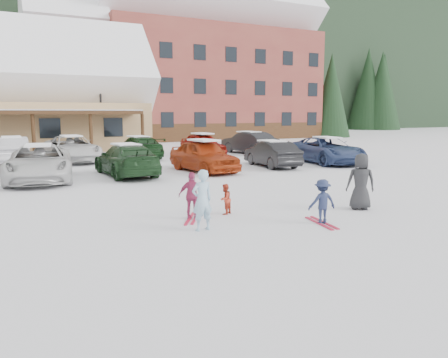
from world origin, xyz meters
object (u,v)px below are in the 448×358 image
alpine_hotel (190,62)px  parked_car_2 (39,163)px  bystander_dark (361,182)px  parked_car_9 (12,150)px  lamp_post (101,109)px  parked_car_10 (72,149)px  parked_car_12 (203,144)px  parked_car_6 (327,150)px  parked_car_13 (249,143)px  parked_car_4 (204,156)px  child_navy (322,202)px  parked_car_3 (126,160)px  parked_car_5 (272,154)px  toddler_red (225,199)px  child_magenta (192,196)px  adult_skier (202,200)px  parked_car_11 (139,147)px

alpine_hotel → parked_car_2: 34.44m
bystander_dark → parked_car_9: size_ratio=0.36×
lamp_post → bystander_dark: (2.75, -24.76, -2.33)m
parked_car_10 → parked_car_12: 8.45m
parked_car_6 → parked_car_13: 7.35m
parked_car_4 → parked_car_13: 10.04m
parked_car_2 → parked_car_13: parked_car_13 is taller
child_navy → parked_car_13: size_ratio=0.25×
alpine_hotel → parked_car_12: bearing=-110.0°
parked_car_2 → parked_car_12: bearing=40.4°
parked_car_3 → parked_car_5: parked_car_3 is taller
lamp_post → parked_car_2: size_ratio=1.00×
toddler_red → parked_car_3: 8.95m
child_navy → parked_car_2: size_ratio=0.21×
lamp_post → parked_car_4: 15.18m
alpine_hotel → parked_car_2: size_ratio=5.69×
child_magenta → parked_car_5: parked_car_5 is taller
adult_skier → parked_car_6: bearing=-145.6°
child_magenta → parked_car_9: 17.37m
parked_car_3 → parked_car_4: (3.76, -0.24, 0.05)m
child_magenta → parked_car_9: bearing=-45.2°
parked_car_3 → parked_car_5: 7.81m
parked_car_4 → parked_car_5: bearing=-4.4°
adult_skier → parked_car_10: parked_car_10 is taller
parked_car_12 → parked_car_2: bearing=-148.6°
parked_car_4 → parked_car_13: bearing=40.8°
parked_car_9 → parked_car_12: bearing=175.8°
adult_skier → parked_car_6: size_ratio=0.28×
lamp_post → parked_car_12: lamp_post is taller
child_magenta → adult_skier: bearing=109.8°
alpine_hotel → parked_car_4: alpine_hotel is taller
child_navy → bystander_dark: (2.11, 0.85, 0.26)m
child_navy → parked_car_4: (1.38, 10.75, 0.20)m
parked_car_2 → toddler_red: bearing=-58.1°
bystander_dark → parked_car_9: bystander_dark is taller
child_magenta → parked_car_2: bearing=-39.5°
toddler_red → bystander_dark: 4.10m
lamp_post → toddler_red: (-1.15, -23.54, -2.74)m
lamp_post → parked_car_3: size_ratio=1.11×
parked_car_3 → parked_car_6: parked_car_6 is taller
child_navy → parked_car_9: parked_car_9 is taller
parked_car_2 → parked_car_13: 15.90m
parked_car_9 → parked_car_11: size_ratio=0.96×
parked_car_3 → parked_car_11: size_ratio=1.04×
parked_car_2 → parked_car_12: (10.67, 7.21, -0.02)m
parked_car_13 → parked_car_12: bearing=-11.0°
parked_car_4 → child_navy: bearing=-104.1°
alpine_hotel → parked_car_11: 25.25m
child_navy → alpine_hotel: bearing=-97.6°
parked_car_2 → parked_car_5: size_ratio=1.32×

